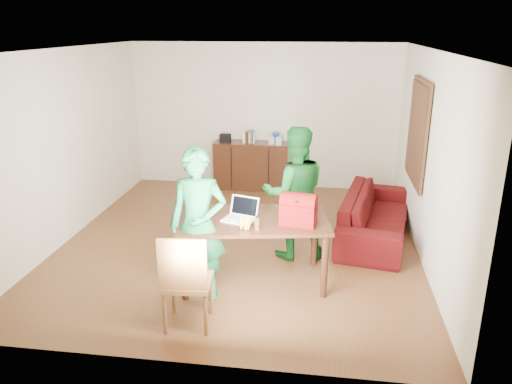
# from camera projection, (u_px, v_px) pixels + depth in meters

# --- Properties ---
(room) EXTENTS (5.20, 5.70, 2.90)m
(room) POSITION_uv_depth(u_px,v_px,m) (241.00, 152.00, 6.93)
(room) COLOR #421E10
(room) RESTS_ON ground
(table) EXTENTS (1.89, 1.27, 0.82)m
(table) POSITION_uv_depth(u_px,v_px,m) (254.00, 227.00, 5.93)
(table) COLOR black
(table) RESTS_ON ground
(chair) EXTENTS (0.52, 0.50, 1.06)m
(chair) POSITION_uv_depth(u_px,v_px,m) (188.00, 299.00, 5.16)
(chair) COLOR brown
(chair) RESTS_ON ground
(person_near) EXTENTS (0.66, 0.44, 1.77)m
(person_near) POSITION_uv_depth(u_px,v_px,m) (198.00, 225.00, 5.54)
(person_near) COLOR #166535
(person_near) RESTS_ON ground
(person_far) EXTENTS (1.01, 0.87, 1.78)m
(person_far) POSITION_uv_depth(u_px,v_px,m) (295.00, 193.00, 6.56)
(person_far) COLOR #12521B
(person_far) RESTS_ON ground
(laptop) EXTENTS (0.41, 0.34, 0.25)m
(laptop) POSITION_uv_depth(u_px,v_px,m) (239.00, 217.00, 5.82)
(laptop) COLOR white
(laptop) RESTS_ON table
(bananas) EXTENTS (0.19, 0.15, 0.06)m
(bananas) POSITION_uv_depth(u_px,v_px,m) (245.00, 227.00, 5.57)
(bananas) COLOR gold
(bananas) RESTS_ON table
(bottle) EXTENTS (0.07, 0.07, 0.17)m
(bottle) POSITION_uv_depth(u_px,v_px,m) (257.00, 223.00, 5.54)
(bottle) COLOR #523412
(bottle) RESTS_ON table
(red_bag) EXTENTS (0.44, 0.30, 0.30)m
(red_bag) POSITION_uv_depth(u_px,v_px,m) (298.00, 212.00, 5.68)
(red_bag) COLOR #690C07
(red_bag) RESTS_ON table
(sofa) EXTENTS (1.28, 2.38, 0.66)m
(sofa) POSITION_uv_depth(u_px,v_px,m) (376.00, 215.00, 7.35)
(sofa) COLOR #3B0907
(sofa) RESTS_ON ground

